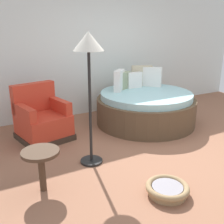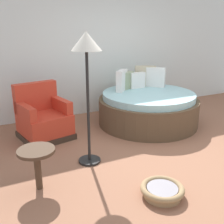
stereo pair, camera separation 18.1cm
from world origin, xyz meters
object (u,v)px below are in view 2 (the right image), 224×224
Objects in this scene: floor_lamp at (87,55)px; round_daybed at (148,107)px; side_table at (37,157)px; pet_basket at (162,190)px; red_armchair at (43,119)px.

round_daybed is at bearing 31.40° from floor_lamp.
round_daybed is at bearing 29.23° from side_table.
pet_basket is (-1.19, -2.15, -0.26)m from round_daybed.
red_armchair reaches higher than side_table.
round_daybed is 3.77× the size of side_table.
floor_lamp is (-1.64, -1.00, 1.20)m from round_daybed.
pet_basket is at bearing -32.10° from side_table.
round_daybed is 2.07× the size of red_armchair.
red_armchair is 0.52× the size of floor_lamp.
floor_lamp is at bearing -148.60° from round_daybed.
red_armchair is at bearing 174.49° from round_daybed.
red_armchair is 1.82× the size of side_table.
side_table is (-0.41, -1.56, 0.10)m from red_armchair.
red_armchair reaches higher than pet_basket.
floor_lamp reaches higher than red_armchair.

